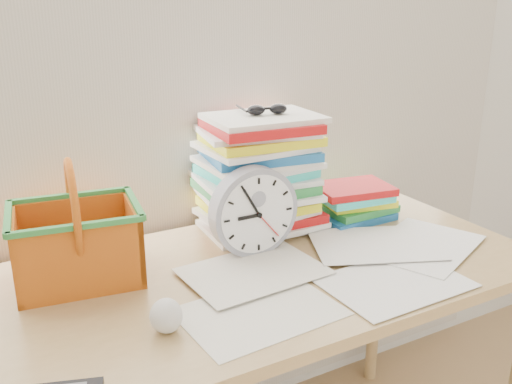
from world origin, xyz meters
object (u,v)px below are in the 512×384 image
paper_stack (259,174)px  basket (75,223)px  clock (254,211)px  book_stack (353,201)px  desk (263,295)px

paper_stack → basket: paper_stack is taller
clock → basket: bearing=170.3°
book_stack → basket: bearing=-179.4°
book_stack → desk: bearing=-157.3°
desk → clock: bearing=76.4°
paper_stack → clock: bearing=-123.8°
basket → desk: bearing=-13.9°
desk → paper_stack: (0.12, 0.23, 0.24)m
book_stack → paper_stack: bearing=168.7°
desk → book_stack: book_stack is taller
desk → paper_stack: bearing=63.2°
desk → paper_stack: 0.36m
book_stack → basket: 0.83m
desk → book_stack: bearing=22.7°
clock → desk: bearing=-103.6°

